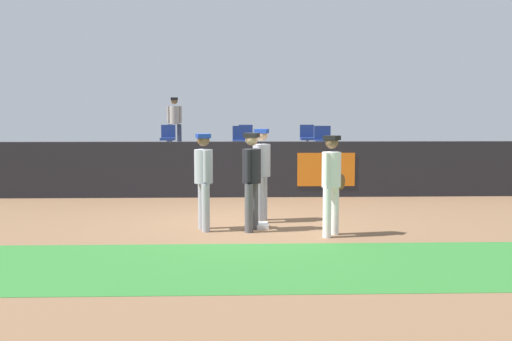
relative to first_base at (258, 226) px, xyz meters
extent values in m
plane|color=brown|center=(-0.23, 0.18, -0.04)|extent=(60.00, 60.00, 0.00)
cube|color=#2D722D|center=(-0.23, -2.82, -0.04)|extent=(18.00, 2.80, 0.01)
cube|color=white|center=(0.00, 0.00, 0.00)|extent=(0.40, 0.40, 0.08)
cylinder|color=white|center=(1.36, -0.68, 0.40)|extent=(0.15, 0.15, 0.88)
cylinder|color=white|center=(1.18, -0.94, 0.40)|extent=(0.15, 0.15, 0.88)
cylinder|color=white|center=(1.27, -0.81, 1.15)|extent=(0.47, 0.47, 0.62)
sphere|color=brown|center=(1.27, -0.81, 1.63)|extent=(0.23, 0.23, 0.23)
cube|color=black|center=(1.27, -0.81, 1.70)|extent=(0.33, 0.33, 0.08)
cylinder|color=white|center=(1.39, -0.64, 1.17)|extent=(0.09, 0.09, 0.58)
cylinder|color=white|center=(1.16, -0.98, 1.17)|extent=(0.09, 0.09, 0.58)
ellipsoid|color=brown|center=(1.47, -0.70, 0.92)|extent=(0.21, 0.23, 0.28)
cylinder|color=#9EA3AD|center=(0.15, 0.81, 0.42)|extent=(0.16, 0.16, 0.92)
cylinder|color=#9EA3AD|center=(0.05, 0.49, 0.42)|extent=(0.16, 0.16, 0.92)
cylinder|color=#9EA3AD|center=(0.10, 0.65, 1.20)|extent=(0.44, 0.44, 0.65)
sphere|color=tan|center=(0.10, 0.65, 1.70)|extent=(0.24, 0.24, 0.24)
cube|color=#193899|center=(0.10, 0.65, 1.78)|extent=(0.31, 0.31, 0.08)
cylinder|color=#9EA3AD|center=(0.16, 0.85, 1.22)|extent=(0.09, 0.09, 0.60)
cylinder|color=#9EA3AD|center=(0.04, 0.44, 1.22)|extent=(0.09, 0.09, 0.60)
cylinder|color=#9EA3AD|center=(-1.05, -0.06, 0.40)|extent=(0.15, 0.15, 0.88)
cylinder|color=#9EA3AD|center=(-0.97, -0.37, 0.40)|extent=(0.15, 0.15, 0.88)
cylinder|color=#9EA3AD|center=(-1.01, -0.22, 1.16)|extent=(0.42, 0.42, 0.62)
sphere|color=brown|center=(-1.01, -0.22, 1.64)|extent=(0.23, 0.23, 0.23)
cube|color=#193899|center=(-1.01, -0.22, 1.72)|extent=(0.30, 0.30, 0.08)
cylinder|color=#9EA3AD|center=(-1.06, -0.02, 1.18)|extent=(0.09, 0.09, 0.58)
cylinder|color=#9EA3AD|center=(-0.96, -0.42, 1.18)|extent=(0.09, 0.09, 0.58)
cylinder|color=#4C4C51|center=(-0.07, -0.14, 0.41)|extent=(0.15, 0.15, 0.89)
cylinder|color=#4C4C51|center=(-0.18, -0.45, 0.41)|extent=(0.15, 0.15, 0.89)
cylinder|color=black|center=(-0.12, -0.29, 1.17)|extent=(0.44, 0.44, 0.63)
sphere|color=tan|center=(-0.12, -0.29, 1.66)|extent=(0.23, 0.23, 0.23)
cube|color=black|center=(-0.12, -0.29, 1.73)|extent=(0.31, 0.31, 0.08)
cylinder|color=black|center=(-0.05, -0.10, 1.19)|extent=(0.09, 0.09, 0.59)
cylinder|color=black|center=(-0.19, -0.49, 1.19)|extent=(0.09, 0.09, 0.59)
cube|color=black|center=(-0.23, 4.23, 0.68)|extent=(18.00, 0.24, 1.45)
cube|color=orange|center=(1.93, 4.10, 0.68)|extent=(1.50, 0.02, 0.87)
cube|color=#59595E|center=(-0.23, 6.80, 0.45)|extent=(18.00, 4.80, 0.99)
cylinder|color=#4C4C51|center=(-2.55, 7.40, 1.15)|extent=(0.08, 0.08, 0.40)
cube|color=navy|center=(-2.55, 7.40, 1.35)|extent=(0.44, 0.44, 0.08)
cube|color=navy|center=(-2.55, 7.59, 1.59)|extent=(0.44, 0.06, 0.40)
cylinder|color=#4C4C51|center=(-0.11, 7.40, 1.15)|extent=(0.08, 0.08, 0.40)
cube|color=navy|center=(-0.11, 7.40, 1.35)|extent=(0.44, 0.44, 0.08)
cube|color=navy|center=(-0.11, 7.59, 1.59)|extent=(0.44, 0.06, 0.40)
cylinder|color=#4C4C51|center=(1.83, 7.40, 1.15)|extent=(0.08, 0.08, 0.40)
cube|color=navy|center=(1.83, 7.40, 1.35)|extent=(0.44, 0.44, 0.08)
cube|color=navy|center=(1.83, 7.59, 1.59)|extent=(0.44, 0.06, 0.40)
cylinder|color=#4C4C51|center=(2.06, 5.60, 1.15)|extent=(0.08, 0.08, 0.40)
cube|color=navy|center=(2.06, 5.60, 1.35)|extent=(0.47, 0.44, 0.08)
cube|color=navy|center=(2.06, 5.79, 1.59)|extent=(0.47, 0.06, 0.40)
cylinder|color=#4C4C51|center=(-0.30, 5.60, 1.15)|extent=(0.08, 0.08, 0.40)
cube|color=navy|center=(-0.30, 5.60, 1.35)|extent=(0.44, 0.44, 0.08)
cube|color=navy|center=(-0.30, 5.79, 1.59)|extent=(0.44, 0.06, 0.40)
cylinder|color=#33384C|center=(-2.29, 8.41, 1.37)|extent=(0.14, 0.14, 0.84)
cylinder|color=#33384C|center=(-2.59, 8.37, 1.37)|extent=(0.14, 0.14, 0.84)
cylinder|color=#A5998C|center=(-2.44, 8.39, 2.09)|extent=(0.36, 0.36, 0.59)
sphere|color=brown|center=(-2.44, 8.39, 2.55)|extent=(0.22, 0.22, 0.22)
cube|color=black|center=(-2.44, 8.39, 2.62)|extent=(0.26, 0.26, 0.08)
cylinder|color=#A5998C|center=(-2.24, 8.41, 2.11)|extent=(0.09, 0.09, 0.56)
cylinder|color=#A5998C|center=(-2.63, 8.37, 2.11)|extent=(0.09, 0.09, 0.56)
camera|label=1|loc=(-0.39, -11.08, 2.11)|focal=41.37mm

